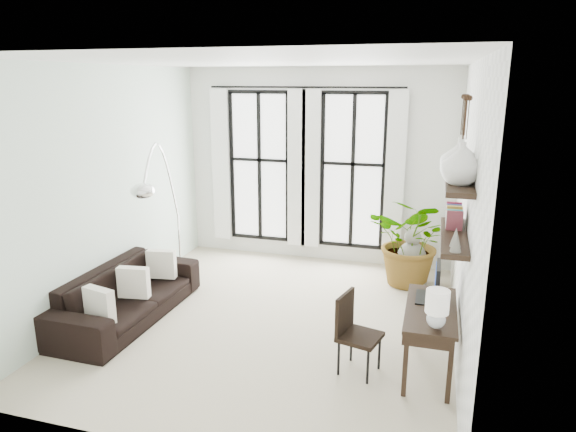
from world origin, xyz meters
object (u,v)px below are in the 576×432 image
at_px(desk, 431,313).
at_px(arc_lamp, 160,177).
at_px(buddha, 411,262).
at_px(sofa, 128,294).
at_px(plant, 413,241).
at_px(desk_chair, 353,328).

bearing_deg(desk, arc_lamp, 163.55).
relative_size(desk, buddha, 1.38).
height_order(sofa, buddha, buddha).
bearing_deg(desk, plant, 96.97).
bearing_deg(buddha, plant, 62.49).
xyz_separation_m(sofa, arc_lamp, (0.10, 0.82, 1.38)).
bearing_deg(arc_lamp, desk_chair, -23.37).
bearing_deg(desk, buddha, 97.31).
height_order(arc_lamp, buddha, arc_lamp).
height_order(desk_chair, arc_lamp, arc_lamp).
relative_size(desk, desk_chair, 1.41).
bearing_deg(plant, sofa, -148.01).
distance_m(desk, arc_lamp, 3.94).
height_order(plant, arc_lamp, arc_lamp).
distance_m(sofa, desk, 3.77).
distance_m(sofa, arc_lamp, 1.61).
bearing_deg(buddha, sofa, -148.19).
bearing_deg(plant, arc_lamp, -158.25).
distance_m(sofa, plant, 4.09).
bearing_deg(arc_lamp, sofa, -97.06).
distance_m(plant, arc_lamp, 3.75).
bearing_deg(desk_chair, sofa, -173.78).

